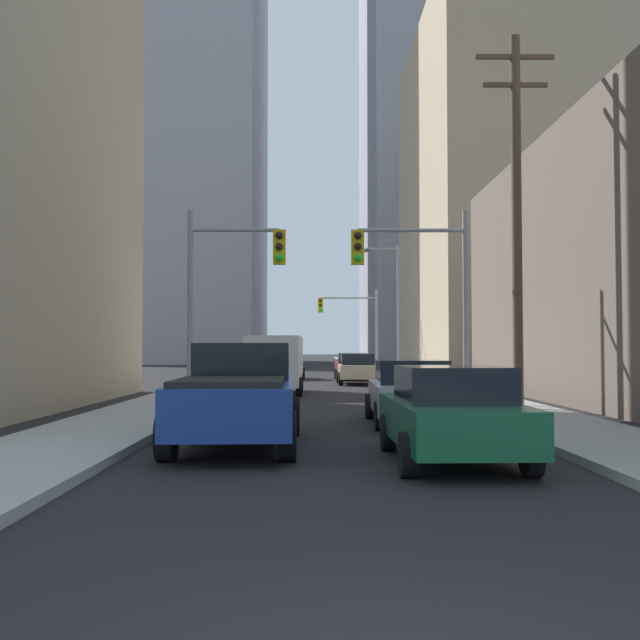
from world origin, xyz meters
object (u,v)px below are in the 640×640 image
at_px(pickup_truck_blue, 239,395).
at_px(sedan_green, 451,414).
at_px(traffic_signal_near_left, 231,276).
at_px(sedan_red, 352,366).
at_px(traffic_signal_near_right, 416,275).
at_px(traffic_signal_far_right, 351,316).
at_px(sedan_silver, 411,392).
at_px(sedan_black, 288,366).
at_px(sedan_beige, 357,369).
at_px(cargo_van_white, 275,361).

xyz_separation_m(pickup_truck_blue, sedan_green, (3.55, -2.04, -0.16)).
bearing_deg(traffic_signal_near_left, sedan_red, 76.32).
relative_size(traffic_signal_near_right, traffic_signal_far_right, 1.00).
bearing_deg(sedan_silver, sedan_black, 98.42).
relative_size(traffic_signal_near_left, traffic_signal_far_right, 1.00).
bearing_deg(sedan_silver, sedan_green, -91.50).
height_order(sedan_red, traffic_signal_near_right, traffic_signal_near_right).
xyz_separation_m(sedan_green, sedan_silver, (0.15, 5.81, 0.00)).
distance_m(sedan_silver, sedan_beige, 19.16).
xyz_separation_m(sedan_silver, sedan_red, (-0.03, 24.45, 0.00)).
distance_m(pickup_truck_blue, sedan_black, 28.87).
bearing_deg(cargo_van_white, sedan_silver, -71.96).
distance_m(pickup_truck_blue, traffic_signal_near_right, 10.23).
xyz_separation_m(traffic_signal_near_right, traffic_signal_far_right, (-0.35, 30.36, 0.04)).
relative_size(sedan_silver, sedan_beige, 1.01).
bearing_deg(pickup_truck_blue, sedan_beige, 81.02).
bearing_deg(cargo_van_white, sedan_beige, 63.99).
relative_size(sedan_green, traffic_signal_near_left, 0.71).
distance_m(cargo_van_white, traffic_signal_near_right, 8.61).
xyz_separation_m(cargo_van_white, traffic_signal_far_right, (4.27, 23.63, 2.78)).
height_order(pickup_truck_blue, traffic_signal_far_right, traffic_signal_far_right).
bearing_deg(sedan_red, traffic_signal_near_left, -103.68).
height_order(sedan_black, traffic_signal_near_left, traffic_signal_near_left).
bearing_deg(sedan_black, sedan_beige, -58.52).
xyz_separation_m(sedan_black, traffic_signal_near_left, (-1.09, -20.24, 3.23)).
bearing_deg(sedan_black, sedan_silver, -81.58).
bearing_deg(pickup_truck_blue, sedan_black, 90.02).
relative_size(traffic_signal_near_left, traffic_signal_near_right, 1.00).
bearing_deg(traffic_signal_near_right, sedan_black, 102.68).
distance_m(pickup_truck_blue, cargo_van_white, 15.36).
bearing_deg(sedan_beige, sedan_red, 89.50).
xyz_separation_m(pickup_truck_blue, traffic_signal_near_right, (4.54, 8.62, 3.10)).
xyz_separation_m(sedan_silver, traffic_signal_near_left, (-4.80, 4.85, 3.23)).
bearing_deg(sedan_black, sedan_red, -9.93).
xyz_separation_m(sedan_beige, sedan_red, (0.05, 5.30, 0.00)).
xyz_separation_m(sedan_beige, traffic_signal_near_left, (-4.72, -14.30, 3.23)).
distance_m(sedan_red, traffic_signal_near_left, 20.43).
distance_m(sedan_beige, traffic_signal_near_left, 15.41).
bearing_deg(sedan_black, sedan_green, -83.42).
bearing_deg(cargo_van_white, traffic_signal_near_left, -98.68).
xyz_separation_m(pickup_truck_blue, sedan_silver, (3.70, 3.77, -0.16)).
xyz_separation_m(sedan_beige, traffic_signal_far_right, (0.57, 16.05, 3.30)).
relative_size(sedan_silver, traffic_signal_near_left, 0.71).
distance_m(sedan_green, traffic_signal_far_right, 41.16).
bearing_deg(traffic_signal_near_left, traffic_signal_near_right, 0.00).
relative_size(sedan_green, sedan_beige, 1.01).
xyz_separation_m(cargo_van_white, sedan_green, (3.62, -17.39, -0.52)).
bearing_deg(sedan_green, cargo_van_white, 101.76).
bearing_deg(sedan_silver, traffic_signal_near_left, 134.71).
relative_size(sedan_beige, traffic_signal_near_right, 0.70).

